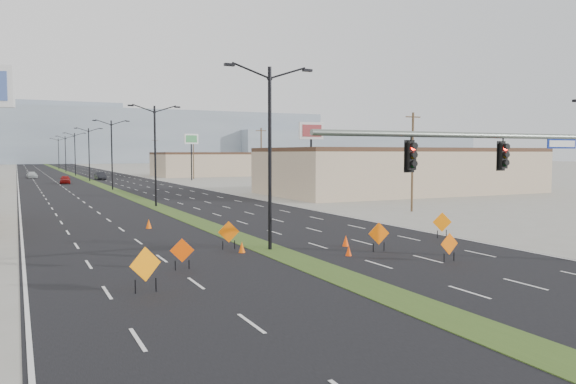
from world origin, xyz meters
name	(u,v)px	position (x,y,z in m)	size (l,w,h in m)	color
ground	(406,302)	(0.00, 0.00, 0.00)	(600.00, 600.00, 0.00)	gray
road_surface	(87,180)	(0.00, 100.00, 0.00)	(25.00, 400.00, 0.02)	black
median_strip	(87,180)	(0.00, 100.00, 0.00)	(2.00, 400.00, 0.04)	#314A1A
building_se_near	(401,172)	(34.00, 45.00, 2.75)	(36.00, 18.00, 5.50)	tan
building_se_far	(248,165)	(38.00, 110.00, 2.50)	(44.00, 16.00, 5.00)	tan
mesa_center	(122,137)	(40.00, 300.00, 14.00)	(220.00, 50.00, 28.00)	gray
mesa_east	(350,147)	(180.00, 290.00, 9.00)	(160.00, 50.00, 18.00)	gray
signal_mast	(532,165)	(8.56, 2.00, 4.79)	(16.30, 0.60, 8.00)	slate
streetlight_0	(270,152)	(0.00, 12.00, 5.42)	(5.15, 0.24, 10.02)	black
streetlight_1	(155,152)	(0.00, 40.00, 5.42)	(5.15, 0.24, 10.02)	black
streetlight_2	(112,152)	(0.00, 68.00, 5.42)	(5.15, 0.24, 10.02)	black
streetlight_3	(89,153)	(0.00, 96.00, 5.42)	(5.15, 0.24, 10.02)	black
streetlight_4	(75,153)	(0.00, 124.00, 5.42)	(5.15, 0.24, 10.02)	black
streetlight_5	(65,153)	(0.00, 152.00, 5.42)	(5.15, 0.24, 10.02)	black
streetlight_6	(59,153)	(0.00, 180.00, 5.42)	(5.15, 0.24, 10.02)	black
utility_pole_0	(412,160)	(20.00, 25.00, 4.67)	(1.60, 0.20, 9.00)	#4C3823
utility_pole_1	(261,157)	(20.00, 60.00, 4.67)	(1.60, 0.20, 9.00)	#4C3823
utility_pole_2	(193,156)	(20.00, 95.00, 4.67)	(1.60, 0.20, 9.00)	#4C3823
utility_pole_3	(155,155)	(20.00, 130.00, 4.67)	(1.60, 0.20, 9.00)	#4C3823
car_left	(65,180)	(-4.91, 88.14, 0.72)	(1.71, 4.24, 1.45)	maroon
car_mid	(100,176)	(2.47, 100.39, 0.76)	(1.62, 4.64, 1.53)	black
car_far	(32,175)	(-9.55, 114.79, 0.67)	(1.87, 4.60, 1.34)	silver
construction_sign_0	(145,266)	(-8.16, 5.38, 1.06)	(1.28, 0.49, 1.79)	orange
construction_sign_1	(182,252)	(-5.78, 8.91, 0.85)	(1.07, 0.34, 1.46)	#F14A05
construction_sign_2	(229,233)	(-2.00, 13.13, 0.93)	(1.18, 0.23, 1.59)	#DF5B04
construction_sign_3	(449,245)	(6.58, 5.10, 0.83)	(1.07, 0.06, 1.43)	#FF6405
construction_sign_4	(379,235)	(5.06, 8.90, 0.95)	(1.20, 0.25, 1.61)	#FA6305
construction_sign_5	(442,223)	(11.50, 11.24, 0.96)	(1.15, 0.49, 1.63)	orange
cone_0	(242,247)	(-1.73, 11.82, 0.31)	(0.37, 0.37, 0.61)	#DF5004
cone_1	(349,251)	(2.93, 8.55, 0.28)	(0.34, 0.34, 0.56)	#E53B04
cone_2	(346,241)	(4.37, 11.17, 0.33)	(0.39, 0.39, 0.65)	#FF4605
cone_3	(149,224)	(-4.16, 23.73, 0.34)	(0.41, 0.41, 0.69)	#F55605
pole_sign_east_near	(311,137)	(17.50, 39.82, 7.13)	(2.89, 0.70, 8.80)	black
pole_sign_east_far	(191,143)	(18.45, 91.11, 7.37)	(2.97, 0.88, 9.06)	black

